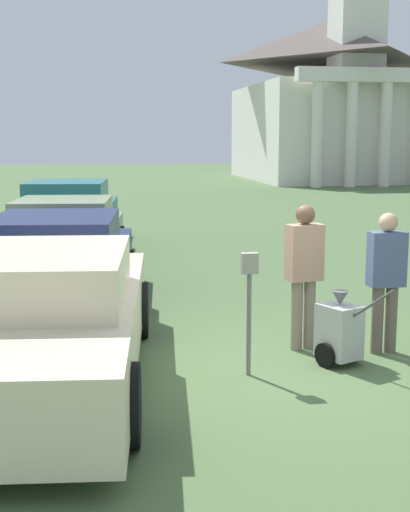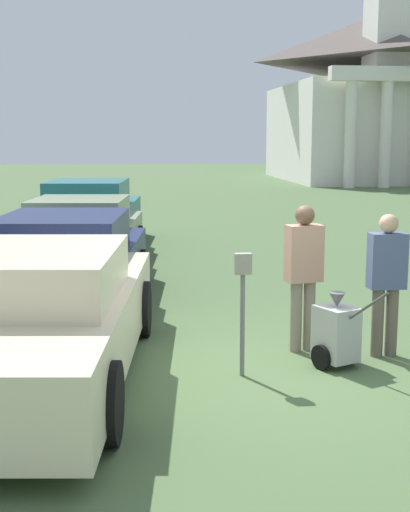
{
  "view_description": "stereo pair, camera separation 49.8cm",
  "coord_description": "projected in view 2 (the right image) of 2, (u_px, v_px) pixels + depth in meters",
  "views": [
    {
      "loc": [
        -2.02,
        -7.29,
        2.54
      ],
      "look_at": [
        -0.67,
        1.14,
        1.1
      ],
      "focal_mm": 50.0,
      "sensor_mm": 36.0,
      "label": 1
    },
    {
      "loc": [
        -1.53,
        -7.35,
        2.54
      ],
      "look_at": [
        -0.67,
        1.14,
        1.1
      ],
      "focal_mm": 50.0,
      "sensor_mm": 36.0,
      "label": 2
    }
  ],
  "objects": [
    {
      "name": "ground_plane",
      "position": [
        276.0,
        371.0,
        7.79
      ],
      "size": [
        120.0,
        120.0,
        0.0
      ],
      "primitive_type": "plane",
      "color": "#4C663D"
    },
    {
      "name": "church",
      "position": [
        365.0,
        85.0,
        40.9
      ],
      "size": [
        9.15,
        13.23,
        22.84
      ],
      "color": "silver",
      "rests_on": "ground_plane"
    },
    {
      "name": "parked_car_cream",
      "position": [
        39.0,
        318.0,
        7.41
      ],
      "size": [
        2.43,
        5.43,
        1.42
      ],
      "rotation": [
        0.0,
        0.0,
        -0.1
      ],
      "color": "beige",
      "rests_on": "ground_plane"
    },
    {
      "name": "equipment_cart",
      "position": [
        336.0,
        333.0,
        7.88
      ],
      "size": [
        0.61,
        0.98,
        1.0
      ],
      "rotation": [
        0.0,
        0.0,
        0.43
      ],
      "color": "#B2B2AD",
      "rests_on": "ground_plane"
    },
    {
      "name": "parked_car_sage",
      "position": [
        82.0,
        236.0,
        13.67
      ],
      "size": [
        2.42,
        4.78,
        1.38
      ],
      "rotation": [
        0.0,
        0.0,
        -0.1
      ],
      "color": "gray",
      "rests_on": "ground_plane"
    },
    {
      "name": "parked_car_teal",
      "position": [
        90.0,
        217.0,
        16.29
      ],
      "size": [
        2.4,
        5.16,
        1.56
      ],
      "rotation": [
        0.0,
        0.0,
        -0.1
      ],
      "color": "#23666B",
      "rests_on": "ground_plane"
    },
    {
      "name": "person_worker",
      "position": [
        304.0,
        269.0,
        8.37
      ],
      "size": [
        0.46,
        0.3,
        1.75
      ],
      "rotation": [
        0.0,
        0.0,
        3.34
      ],
      "color": "gray",
      "rests_on": "ground_plane"
    },
    {
      "name": "parked_car_navy",
      "position": [
        66.0,
        266.0,
        10.42
      ],
      "size": [
        2.43,
        5.22,
        1.43
      ],
      "rotation": [
        0.0,
        0.0,
        -0.1
      ],
      "color": "#19234C",
      "rests_on": "ground_plane"
    },
    {
      "name": "parking_meter",
      "position": [
        243.0,
        291.0,
        7.49
      ],
      "size": [
        0.18,
        0.09,
        1.33
      ],
      "color": "slate",
      "rests_on": "ground_plane"
    },
    {
      "name": "person_supervisor",
      "position": [
        387.0,
        276.0,
        8.18
      ],
      "size": [
        0.42,
        0.22,
        1.67
      ],
      "rotation": [
        0.0,
        0.0,
        3.15
      ],
      "color": "#665B4C",
      "rests_on": "ground_plane"
    }
  ]
}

